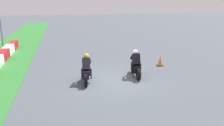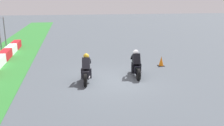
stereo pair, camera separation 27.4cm
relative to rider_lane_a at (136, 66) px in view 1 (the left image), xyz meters
name	(u,v)px [view 1 (the left image)]	position (x,y,z in m)	size (l,w,h in m)	color
ground_plane	(113,80)	(-0.41, 1.39, -0.62)	(120.00, 120.00, 0.00)	#4B535B
rider_lane_a	(136,66)	(0.00, 0.00, 0.00)	(2.04, 0.55, 1.51)	black
rider_lane_b	(87,71)	(-0.42, 2.81, 0.00)	(2.04, 0.60, 1.51)	black
traffic_cone	(160,61)	(1.80, -2.25, -0.32)	(0.40, 0.40, 0.65)	black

